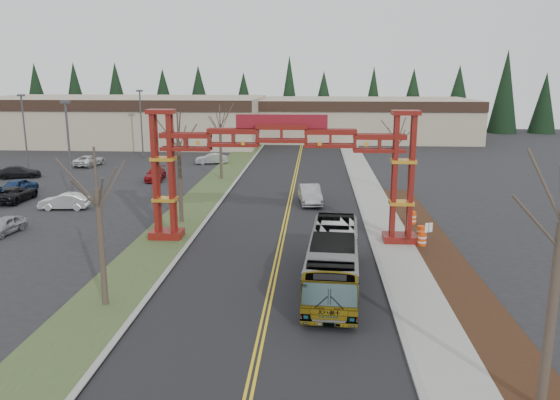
# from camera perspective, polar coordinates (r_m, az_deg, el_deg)

# --- Properties ---
(ground) EXTENTS (200.00, 200.00, 0.00)m
(ground) POSITION_cam_1_polar(r_m,az_deg,el_deg) (21.11, -3.11, -18.88)
(ground) COLOR black
(ground) RESTS_ON ground
(road) EXTENTS (12.00, 110.00, 0.02)m
(road) POSITION_cam_1_polar(r_m,az_deg,el_deg) (44.27, 0.73, -1.58)
(road) COLOR black
(road) RESTS_ON ground
(lane_line_left) EXTENTS (0.12, 100.00, 0.01)m
(lane_line_left) POSITION_cam_1_polar(r_m,az_deg,el_deg) (44.27, 0.58, -1.56)
(lane_line_left) COLOR gold
(lane_line_left) RESTS_ON road
(lane_line_right) EXTENTS (0.12, 100.00, 0.01)m
(lane_line_right) POSITION_cam_1_polar(r_m,az_deg,el_deg) (44.26, 0.89, -1.56)
(lane_line_right) COLOR gold
(lane_line_right) RESTS_ON road
(curb_right) EXTENTS (0.30, 110.00, 0.15)m
(curb_right) POSITION_cam_1_polar(r_m,az_deg,el_deg) (44.36, 8.69, -1.61)
(curb_right) COLOR gray
(curb_right) RESTS_ON ground
(sidewalk_right) EXTENTS (2.60, 110.00, 0.14)m
(sidewalk_right) POSITION_cam_1_polar(r_m,az_deg,el_deg) (44.51, 10.55, -1.63)
(sidewalk_right) COLOR gray
(sidewalk_right) RESTS_ON ground
(landscape_strip) EXTENTS (2.60, 50.00, 0.12)m
(landscape_strip) POSITION_cam_1_polar(r_m,az_deg,el_deg) (30.95, 18.59, -8.70)
(landscape_strip) COLOR black
(landscape_strip) RESTS_ON ground
(grass_median) EXTENTS (4.00, 110.00, 0.08)m
(grass_median) POSITION_cam_1_polar(r_m,az_deg,el_deg) (45.38, -9.41, -1.35)
(grass_median) COLOR #354B25
(grass_median) RESTS_ON ground
(curb_left) EXTENTS (0.30, 110.00, 0.15)m
(curb_left) POSITION_cam_1_polar(r_m,az_deg,el_deg) (44.99, -7.12, -1.35)
(curb_left) COLOR gray
(curb_left) RESTS_ON ground
(gateway_arch) EXTENTS (18.20, 1.60, 8.90)m
(gateway_arch) POSITION_cam_1_polar(r_m,az_deg,el_deg) (36.23, 0.16, 4.80)
(gateway_arch) COLOR #62130C
(gateway_arch) RESTS_ON ground
(retail_building_west) EXTENTS (46.00, 22.30, 7.50)m
(retail_building_west) POSITION_cam_1_polar(r_m,az_deg,el_deg) (95.65, -16.10, 8.06)
(retail_building_west) COLOR tan
(retail_building_west) RESTS_ON ground
(retail_building_east) EXTENTS (38.00, 20.30, 7.00)m
(retail_building_east) POSITION_cam_1_polar(r_m,az_deg,el_deg) (98.34, 8.37, 8.40)
(retail_building_east) COLOR tan
(retail_building_east) RESTS_ON ground
(conifer_treeline) EXTENTS (116.10, 5.60, 13.00)m
(conifer_treeline) POSITION_cam_1_polar(r_m,az_deg,el_deg) (109.90, 2.78, 10.54)
(conifer_treeline) COLOR black
(conifer_treeline) RESTS_ON ground
(transit_bus) EXTENTS (3.20, 10.99, 3.02)m
(transit_bus) POSITION_cam_1_polar(r_m,az_deg,el_deg) (29.22, 5.57, -6.31)
(transit_bus) COLOR #A4A5AC
(transit_bus) RESTS_ON ground
(silver_sedan) EXTENTS (2.33, 5.17, 1.65)m
(silver_sedan) POSITION_cam_1_polar(r_m,az_deg,el_deg) (48.10, 3.15, 0.58)
(silver_sedan) COLOR #A5A8AD
(silver_sedan) RESTS_ON ground
(parked_car_near_a) EXTENTS (1.95, 3.84, 1.25)m
(parked_car_near_a) POSITION_cam_1_polar(r_m,az_deg,el_deg) (43.62, -26.88, -2.40)
(parked_car_near_a) COLOR #9A9EA1
(parked_car_near_a) RESTS_ON ground
(parked_car_near_b) EXTENTS (4.22, 1.69, 1.36)m
(parked_car_near_b) POSITION_cam_1_polar(r_m,az_deg,el_deg) (49.53, -21.59, -0.13)
(parked_car_near_b) COLOR white
(parked_car_near_b) RESTS_ON ground
(parked_car_near_c) EXTENTS (2.41, 5.01, 1.38)m
(parked_car_near_c) POSITION_cam_1_polar(r_m,az_deg,el_deg) (54.38, -25.96, 0.58)
(parked_car_near_c) COLOR black
(parked_car_near_c) RESTS_ON ground
(parked_car_mid_a) EXTENTS (2.33, 4.65, 1.30)m
(parked_car_mid_a) POSITION_cam_1_polar(r_m,az_deg,el_deg) (60.29, -12.89, 2.63)
(parked_car_mid_a) COLOR maroon
(parked_car_mid_a) RESTS_ON ground
(parked_car_mid_b) EXTENTS (2.08, 4.39, 1.45)m
(parked_car_mid_b) POSITION_cam_1_polar(r_m,az_deg,el_deg) (58.07, -25.56, 1.37)
(parked_car_mid_b) COLOR navy
(parked_car_mid_b) RESTS_ON ground
(parked_car_far_a) EXTENTS (4.23, 2.25, 1.33)m
(parked_car_far_a) POSITION_cam_1_polar(r_m,az_deg,el_deg) (70.23, -7.17, 4.30)
(parked_car_far_a) COLOR #B0B1B8
(parked_car_far_a) RESTS_ON ground
(parked_car_far_b) EXTENTS (2.81, 5.04, 1.33)m
(parked_car_far_b) POSITION_cam_1_polar(r_m,az_deg,el_deg) (72.23, -19.30, 3.92)
(parked_car_far_b) COLOR white
(parked_car_far_b) RESTS_ON ground
(parked_car_far_c) EXTENTS (4.90, 3.30, 1.32)m
(parked_car_far_c) POSITION_cam_1_polar(r_m,az_deg,el_deg) (66.65, -25.64, 2.65)
(parked_car_far_c) COLOR black
(parked_car_far_c) RESTS_ON ground
(bare_tree_median_near) EXTENTS (3.05, 3.05, 7.87)m
(bare_tree_median_near) POSITION_cam_1_polar(r_m,az_deg,el_deg) (27.08, -18.58, 0.97)
(bare_tree_median_near) COLOR #382D26
(bare_tree_median_near) RESTS_ON ground
(bare_tree_median_mid) EXTENTS (3.19, 3.19, 8.37)m
(bare_tree_median_mid) POSITION_cam_1_polar(r_m,az_deg,el_deg) (41.63, -10.57, 5.97)
(bare_tree_median_mid) COLOR #382D26
(bare_tree_median_mid) RESTS_ON ground
(bare_tree_median_far) EXTENTS (3.13, 3.13, 8.01)m
(bare_tree_median_far) POSITION_cam_1_polar(r_m,az_deg,el_deg) (59.18, -6.28, 7.83)
(bare_tree_median_far) COLOR #382D26
(bare_tree_median_far) RESTS_ON ground
(bare_tree_right_far) EXTENTS (2.97, 2.97, 6.98)m
(bare_tree_right_far) POSITION_cam_1_polar(r_m,az_deg,el_deg) (53.19, 12.19, 6.06)
(bare_tree_right_far) COLOR #382D26
(bare_tree_right_far) RESTS_ON ground
(light_pole_near) EXTENTS (0.78, 0.39, 8.97)m
(light_pole_near) POSITION_cam_1_polar(r_m,az_deg,el_deg) (50.99, -21.21, 5.41)
(light_pole_near) COLOR #3F3F44
(light_pole_near) RESTS_ON ground
(light_pole_mid) EXTENTS (0.77, 0.39, 8.91)m
(light_pole_mid) POSITION_cam_1_polar(r_m,az_deg,el_deg) (71.06, -25.16, 6.93)
(light_pole_mid) COLOR #3F3F44
(light_pole_mid) RESTS_ON ground
(light_pole_far) EXTENTS (0.79, 0.40, 9.14)m
(light_pole_far) POSITION_cam_1_polar(r_m,az_deg,el_deg) (76.50, -14.31, 8.20)
(light_pole_far) COLOR #3F3F44
(light_pole_far) RESTS_ON ground
(street_sign) EXTENTS (0.48, 0.19, 2.17)m
(street_sign) POSITION_cam_1_polar(r_m,az_deg,el_deg) (35.18, 15.25, -3.29)
(street_sign) COLOR #3F3F44
(street_sign) RESTS_ON ground
(barrel_south) EXTENTS (0.57, 0.57, 1.06)m
(barrel_south) POSITION_cam_1_polar(r_m,az_deg,el_deg) (37.24, 14.62, -4.00)
(barrel_south) COLOR #E7450C
(barrel_south) RESTS_ON ground
(barrel_mid) EXTENTS (0.54, 0.54, 1.01)m
(barrel_mid) POSITION_cam_1_polar(r_m,az_deg,el_deg) (38.76, 14.52, -3.37)
(barrel_mid) COLOR #E7450C
(barrel_mid) RESTS_ON ground
(barrel_north) EXTENTS (0.58, 0.58, 1.07)m
(barrel_north) POSITION_cam_1_polar(r_m,az_deg,el_deg) (42.39, 13.65, -1.88)
(barrel_north) COLOR #E7450C
(barrel_north) RESTS_ON ground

